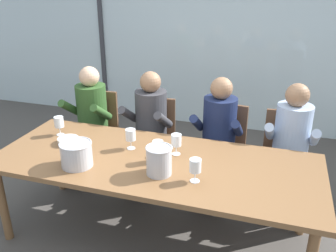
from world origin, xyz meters
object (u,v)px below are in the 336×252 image
at_px(tasting_bowl, 68,141).
at_px(wine_glass_near_bucket, 176,141).
at_px(dining_table, 155,167).
at_px(chair_near_curtain, 97,125).
at_px(ice_bucket_secondary, 76,154).
at_px(person_pale_blue_shirt, 291,141).
at_px(wine_glass_by_left_taster, 195,166).
at_px(chair_left_of_center, 154,135).
at_px(ice_bucket_primary, 159,160).
at_px(chair_center, 223,142).
at_px(person_navy_polo, 217,132).
at_px(wine_glass_by_right_taster, 158,148).
at_px(wine_glass_center_pour, 131,135).
at_px(wine_glass_spare_empty, 59,123).
at_px(chair_right_of_center, 286,150).
at_px(person_charcoal_jacket, 148,123).
at_px(person_olive_shirt, 88,116).

xyz_separation_m(tasting_bowl, wine_glass_near_bucket, (0.94, 0.09, 0.09)).
relative_size(dining_table, chair_near_curtain, 2.89).
relative_size(chair_near_curtain, ice_bucket_secondary, 3.64).
relative_size(person_pale_blue_shirt, wine_glass_by_left_taster, 6.95).
relative_size(chair_left_of_center, ice_bucket_primary, 4.14).
relative_size(chair_center, person_pale_blue_shirt, 0.74).
bearing_deg(chair_near_curtain, person_navy_polo, -10.98).
bearing_deg(person_navy_polo, wine_glass_near_bucket, -107.29).
relative_size(person_pale_blue_shirt, wine_glass_near_bucket, 6.95).
xyz_separation_m(chair_near_curtain, wine_glass_by_right_taster, (1.06, -0.96, 0.33)).
xyz_separation_m(person_navy_polo, wine_glass_center_pour, (-0.61, -0.65, 0.16)).
relative_size(person_navy_polo, ice_bucket_secondary, 4.95).
bearing_deg(wine_glass_spare_empty, chair_center, 28.89).
xyz_separation_m(chair_right_of_center, wine_glass_center_pour, (-1.26, -0.80, 0.33)).
relative_size(chair_center, ice_bucket_secondary, 3.64).
height_order(chair_left_of_center, wine_glass_near_bucket, wine_glass_near_bucket).
bearing_deg(person_charcoal_jacket, chair_near_curtain, 171.24).
height_order(ice_bucket_primary, tasting_bowl, ice_bucket_primary).
distance_m(chair_left_of_center, person_navy_polo, 0.72).
bearing_deg(ice_bucket_primary, wine_glass_near_bucket, 84.65).
distance_m(chair_center, ice_bucket_primary, 1.21).
bearing_deg(person_pale_blue_shirt, wine_glass_spare_empty, -161.02).
relative_size(person_olive_shirt, wine_glass_near_bucket, 6.95).
xyz_separation_m(ice_bucket_primary, tasting_bowl, (-0.91, 0.25, -0.09)).
bearing_deg(wine_glass_by_right_taster, tasting_bowl, 175.11).
height_order(chair_left_of_center, wine_glass_center_pour, wine_glass_center_pour).
relative_size(chair_near_curtain, person_olive_shirt, 0.74).
relative_size(ice_bucket_primary, wine_glass_center_pour, 1.24).
distance_m(person_olive_shirt, wine_glass_by_right_taster, 1.33).
distance_m(dining_table, person_pale_blue_shirt, 1.29).
distance_m(chair_right_of_center, ice_bucket_primary, 1.47).
bearing_deg(chair_left_of_center, wine_glass_spare_empty, -140.89).
relative_size(chair_left_of_center, wine_glass_near_bucket, 5.11).
relative_size(dining_table, ice_bucket_primary, 11.94).
height_order(chair_right_of_center, wine_glass_near_bucket, wine_glass_near_bucket).
height_order(person_navy_polo, wine_glass_by_left_taster, person_navy_polo).
distance_m(chair_left_of_center, tasting_bowl, 0.99).
relative_size(chair_right_of_center, person_pale_blue_shirt, 0.74).
bearing_deg(chair_right_of_center, ice_bucket_primary, -133.90).
distance_m(chair_center, person_charcoal_jacket, 0.78).
bearing_deg(ice_bucket_secondary, ice_bucket_primary, 6.80).
bearing_deg(chair_center, person_navy_polo, -95.53).
relative_size(chair_left_of_center, tasting_bowl, 4.96).
distance_m(dining_table, ice_bucket_secondary, 0.61).
bearing_deg(chair_near_curtain, chair_left_of_center, -8.11).
distance_m(chair_left_of_center, wine_glass_near_bucket, 0.94).
height_order(chair_left_of_center, person_olive_shirt, person_olive_shirt).
xyz_separation_m(ice_bucket_primary, wine_glass_near_bucket, (0.03, 0.33, 0.01)).
relative_size(chair_left_of_center, person_pale_blue_shirt, 0.74).
distance_m(ice_bucket_primary, wine_glass_by_left_taster, 0.28).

